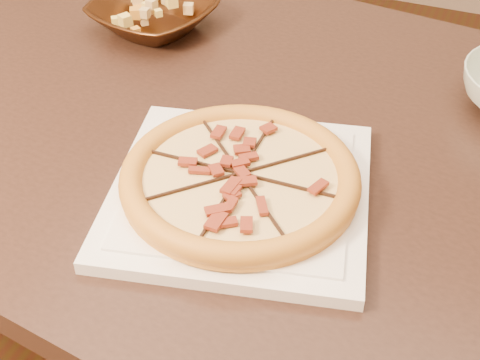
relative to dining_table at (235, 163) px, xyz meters
The scene contains 5 objects.
floor 0.69m from the dining_table, 126.45° to the left, with size 4.00×4.00×0.02m, color black.
dining_table is the anchor object (origin of this frame).
plate 0.22m from the dining_table, 64.97° to the right, with size 0.39×0.39×0.02m.
pizza 0.24m from the dining_table, 64.97° to the right, with size 0.30×0.30×0.03m.
bronze_bowl 0.33m from the dining_table, 141.34° to the left, with size 0.21×0.21×0.05m, color #4D2C15.
Camera 1 is at (0.45, -0.93, 1.32)m, focal length 50.00 mm.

